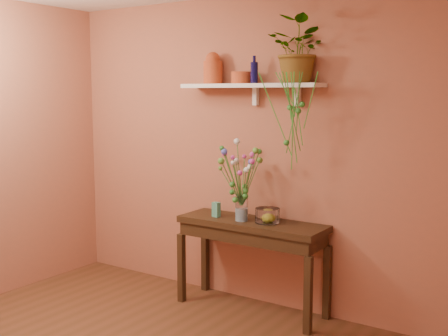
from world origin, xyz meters
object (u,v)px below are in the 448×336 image
object	(u,v)px
bouquet	(241,168)
glass_bowl	(267,216)
blue_bottle	(254,72)
sideboard	(252,234)
spider_plant	(300,50)
glass_vase	(242,210)
terracotta_jug	(213,69)

from	to	relation	value
bouquet	glass_bowl	size ratio (longest dim) A/B	2.71
glass_bowl	blue_bottle	bearing A→B (deg)	151.99
sideboard	glass_bowl	distance (m)	0.23
sideboard	spider_plant	world-z (taller)	spider_plant
glass_vase	bouquet	world-z (taller)	bouquet
terracotta_jug	glass_bowl	world-z (taller)	terracotta_jug
sideboard	blue_bottle	xyz separation A→B (m)	(-0.05, 0.11, 1.36)
bouquet	glass_bowl	world-z (taller)	bouquet
bouquet	glass_vase	bearing A→B (deg)	-24.73
terracotta_jug	glass_bowl	xyz separation A→B (m)	(0.63, -0.12, -1.23)
glass_vase	glass_bowl	size ratio (longest dim) A/B	1.09
glass_vase	bouquet	bearing A→B (deg)	155.27
terracotta_jug	glass_bowl	distance (m)	1.39
glass_vase	bouquet	distance (m)	0.35
bouquet	sideboard	bearing A→B (deg)	28.69
blue_bottle	spider_plant	world-z (taller)	spider_plant
spider_plant	glass_vase	distance (m)	1.40
terracotta_jug	blue_bottle	world-z (taller)	terracotta_jug
spider_plant	terracotta_jug	bearing A→B (deg)	179.30
terracotta_jug	glass_vase	world-z (taller)	terracotta_jug
spider_plant	glass_bowl	size ratio (longest dim) A/B	2.54
spider_plant	glass_vase	size ratio (longest dim) A/B	2.33
glass_vase	terracotta_jug	bearing A→B (deg)	157.31
spider_plant	bouquet	world-z (taller)	spider_plant
terracotta_jug	bouquet	bearing A→B (deg)	-22.61
spider_plant	bouquet	size ratio (longest dim) A/B	0.94
spider_plant	bouquet	bearing A→B (deg)	-161.00
terracotta_jug	bouquet	size ratio (longest dim) A/B	0.50
glass_vase	glass_bowl	bearing A→B (deg)	13.92
blue_bottle	spider_plant	bearing A→B (deg)	0.03
terracotta_jug	bouquet	distance (m)	0.94
sideboard	glass_vase	world-z (taller)	glass_vase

